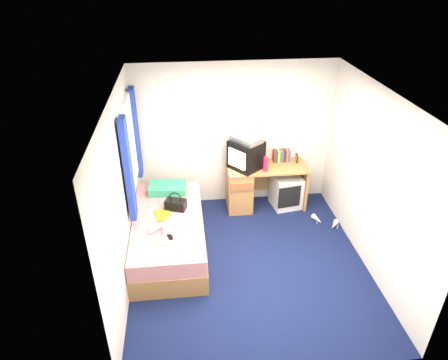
{
  "coord_description": "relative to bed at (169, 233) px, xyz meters",
  "views": [
    {
      "loc": [
        -0.82,
        -4.21,
        3.78
      ],
      "look_at": [
        -0.27,
        0.7,
        0.96
      ],
      "focal_mm": 32.0,
      "sensor_mm": 36.0,
      "label": 1
    }
  ],
  "objects": [
    {
      "name": "colour_swatch_fan",
      "position": [
        -0.04,
        -0.58,
        0.28
      ],
      "size": [
        0.23,
        0.1,
        0.01
      ],
      "primitive_type": "cube",
      "rotation": [
        0.0,
        0.0,
        -0.16
      ],
      "color": "gold",
      "rests_on": "bed"
    },
    {
      "name": "towel",
      "position": [
        0.14,
        -0.3,
        0.33
      ],
      "size": [
        0.39,
        0.35,
        0.11
      ],
      "primitive_type": "cube",
      "rotation": [
        0.0,
        0.0,
        -0.27
      ],
      "color": "white",
      "rests_on": "bed"
    },
    {
      "name": "storage_cube",
      "position": [
        1.96,
        0.94,
        0.01
      ],
      "size": [
        0.51,
        0.51,
        0.56
      ],
      "primitive_type": "cube",
      "rotation": [
        0.0,
        0.0,
        0.16
      ],
      "color": "silver",
      "rests_on": "ground"
    },
    {
      "name": "room_shell",
      "position": [
        1.1,
        -0.45,
        1.18
      ],
      "size": [
        3.4,
        3.4,
        3.4
      ],
      "color": "white",
      "rests_on": "ground"
    },
    {
      "name": "book_row",
      "position": [
        1.88,
        1.15,
        0.58
      ],
      "size": [
        0.27,
        0.13,
        0.2
      ],
      "color": "maroon",
      "rests_on": "desk"
    },
    {
      "name": "pillow",
      "position": [
        -0.0,
        0.71,
        0.33
      ],
      "size": [
        0.59,
        0.4,
        0.12
      ],
      "primitive_type": "cube",
      "rotation": [
        0.0,
        0.0,
        -0.07
      ],
      "color": "teal",
      "rests_on": "bed"
    },
    {
      "name": "white_heels",
      "position": [
        2.47,
        0.32,
        -0.23
      ],
      "size": [
        0.4,
        0.41,
        0.09
      ],
      "color": "silver",
      "rests_on": "ground"
    },
    {
      "name": "aerosol_can",
      "position": [
        1.47,
        1.02,
        0.57
      ],
      "size": [
        0.06,
        0.06,
        0.17
      ],
      "primitive_type": "cylinder",
      "rotation": [
        0.0,
        0.0,
        -0.19
      ],
      "color": "silver",
      "rests_on": "desk"
    },
    {
      "name": "picture_frame",
      "position": [
        2.13,
        1.09,
        0.55
      ],
      "size": [
        0.02,
        0.12,
        0.14
      ],
      "primitive_type": "cube",
      "rotation": [
        0.0,
        0.0,
        -0.02
      ],
      "color": "black",
      "rests_on": "desk"
    },
    {
      "name": "handbag",
      "position": [
        0.12,
        0.21,
        0.35
      ],
      "size": [
        0.33,
        0.25,
        0.28
      ],
      "rotation": [
        0.0,
        0.0,
        -0.33
      ],
      "color": "black",
      "rests_on": "bed"
    },
    {
      "name": "vcr",
      "position": [
        1.26,
        0.99,
        0.98
      ],
      "size": [
        0.53,
        0.55,
        0.09
      ],
      "primitive_type": "cube",
      "rotation": [
        0.0,
        0.0,
        -0.91
      ],
      "color": "silver",
      "rests_on": "crt_tv"
    },
    {
      "name": "water_bottle",
      "position": [
        -0.16,
        -0.28,
        0.31
      ],
      "size": [
        0.2,
        0.19,
        0.07
      ],
      "primitive_type": "cylinder",
      "rotation": [
        0.0,
        1.57,
        0.73
      ],
      "color": "silver",
      "rests_on": "bed"
    },
    {
      "name": "bed",
      "position": [
        0.0,
        0.0,
        0.0
      ],
      "size": [
        1.01,
        2.0,
        0.54
      ],
      "color": "#B17F4A",
      "rests_on": "ground"
    },
    {
      "name": "ground",
      "position": [
        1.1,
        -0.45,
        -0.27
      ],
      "size": [
        3.4,
        3.4,
        0.0
      ],
      "primitive_type": "plane",
      "color": "#0C1438",
      "rests_on": "ground"
    },
    {
      "name": "magazine",
      "position": [
        -0.06,
        0.07,
        0.28
      ],
      "size": [
        0.27,
        0.32,
        0.01
      ],
      "primitive_type": "cube",
      "rotation": [
        0.0,
        0.0,
        0.23
      ],
      "color": "#DAFA1B",
      "rests_on": "bed"
    },
    {
      "name": "remote_control",
      "position": [
        0.03,
        -0.43,
        0.28
      ],
      "size": [
        0.09,
        0.17,
        0.02
      ],
      "primitive_type": "cube",
      "rotation": [
        0.0,
        0.0,
        0.28
      ],
      "color": "black",
      "rests_on": "bed"
    },
    {
      "name": "crt_tv",
      "position": [
        1.26,
        0.98,
        0.71
      ],
      "size": [
        0.62,
        0.62,
        0.46
      ],
      "rotation": [
        0.0,
        0.0,
        -0.89
      ],
      "color": "black",
      "rests_on": "desk"
    },
    {
      "name": "desk",
      "position": [
        1.33,
        0.98,
        0.14
      ],
      "size": [
        1.3,
        0.55,
        0.75
      ],
      "color": "#B17F4A",
      "rests_on": "ground"
    },
    {
      "name": "pink_water_bottle",
      "position": [
        1.55,
        0.83,
        0.6
      ],
      "size": [
        0.08,
        0.08,
        0.23
      ],
      "primitive_type": "cylinder",
      "rotation": [
        0.0,
        0.0,
        0.02
      ],
      "color": "#D31D49",
      "rests_on": "desk"
    },
    {
      "name": "window_assembly",
      "position": [
        -0.45,
        0.45,
        1.15
      ],
      "size": [
        0.11,
        1.42,
        1.4
      ],
      "color": "silver",
      "rests_on": "room_shell"
    }
  ]
}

